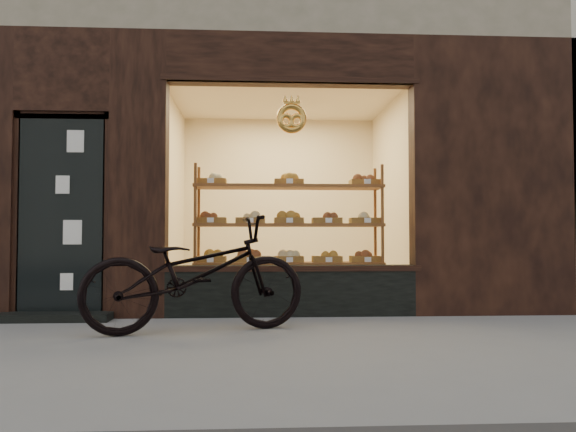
{
  "coord_description": "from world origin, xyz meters",
  "views": [
    {
      "loc": [
        0.06,
        -4.02,
        0.85
      ],
      "look_at": [
        0.41,
        2.0,
        1.09
      ],
      "focal_mm": 35.0,
      "sensor_mm": 36.0,
      "label": 1
    }
  ],
  "objects": [
    {
      "name": "ground",
      "position": [
        0.0,
        0.0,
        0.0
      ],
      "size": [
        90.0,
        90.0,
        0.0
      ],
      "primitive_type": "plane",
      "color": "slate"
    },
    {
      "name": "display_shelf",
      "position": [
        0.45,
        2.55,
        0.84
      ],
      "size": [
        2.2,
        0.45,
        1.7
      ],
      "color": "brown",
      "rests_on": "ground"
    },
    {
      "name": "bicycle",
      "position": [
        -0.48,
        1.12,
        0.53
      ],
      "size": [
        2.13,
        1.2,
        1.06
      ],
      "primitive_type": "imported",
      "rotation": [
        0.0,
        0.0,
        1.83
      ],
      "color": "black",
      "rests_on": "ground"
    }
  ]
}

